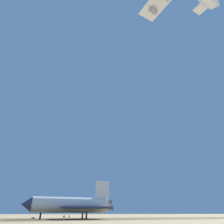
% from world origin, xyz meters
% --- Properties ---
extents(ground_plane, '(1200.00, 1200.00, 0.00)m').
position_xyz_m(ground_plane, '(0.00, 0.00, 0.00)').
color(ground_plane, tan).
extents(runway_strip, '(442.12, 79.62, 0.02)m').
position_xyz_m(runway_strip, '(-3.35, 1.45, 0.01)').
color(runway_strip, brown).
rests_on(runway_strip, ground).
extents(space_shuttle, '(38.72, 25.38, 15.80)m').
position_xyz_m(space_shuttle, '(-2.81, 1.50, 5.35)').
color(space_shuttle, white).
rests_on(space_shuttle, ground).
extents(ground_crew_near_nose, '(0.24, 0.65, 1.73)m').
position_xyz_m(ground_crew_near_nose, '(-1.44, 17.51, 0.94)').
color(ground_crew_near_nose, '#194799').
rests_on(ground_crew_near_nose, ground).
extents(ground_crew_mid_fuselage, '(0.64, 0.32, 1.73)m').
position_xyz_m(ground_crew_mid_fuselage, '(0.33, 18.19, 0.94)').
color(ground_crew_mid_fuselage, yellow).
rests_on(ground_crew_mid_fuselage, ground).
extents(ground_support_crate, '(1.56, 1.44, 0.53)m').
position_xyz_m(ground_support_crate, '(12.10, -12.99, 0.27)').
color(ground_support_crate, '#596B4C').
rests_on(ground_support_crate, ground).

